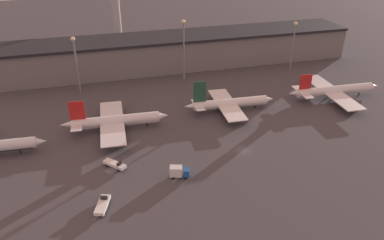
{
  "coord_description": "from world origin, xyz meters",
  "views": [
    {
      "loc": [
        -43.96,
        -92.88,
        65.04
      ],
      "look_at": [
        -13.3,
        13.69,
        6.0
      ],
      "focal_mm": 35.0,
      "sensor_mm": 36.0,
      "label": 1
    }
  ],
  "objects_px": {
    "service_vehicle_4": "(115,164)",
    "service_vehicle_2": "(103,205)",
    "airplane_2": "(229,103)",
    "airplane_1": "(115,121)",
    "airplane_3": "(334,91)",
    "service_vehicle_1": "(179,172)"
  },
  "relations": [
    {
      "from": "airplane_2",
      "to": "service_vehicle_1",
      "type": "bearing_deg",
      "value": -125.26
    },
    {
      "from": "service_vehicle_2",
      "to": "airplane_1",
      "type": "bearing_deg",
      "value": 8.74
    },
    {
      "from": "airplane_3",
      "to": "service_vehicle_4",
      "type": "bearing_deg",
      "value": -160.89
    },
    {
      "from": "airplane_2",
      "to": "service_vehicle_4",
      "type": "xyz_separation_m",
      "value": [
        -46.29,
        -26.34,
        -1.93
      ]
    },
    {
      "from": "airplane_1",
      "to": "airplane_3",
      "type": "xyz_separation_m",
      "value": [
        89.76,
        2.08,
        -0.09
      ]
    },
    {
      "from": "airplane_2",
      "to": "service_vehicle_2",
      "type": "bearing_deg",
      "value": -135.96
    },
    {
      "from": "service_vehicle_1",
      "to": "service_vehicle_4",
      "type": "xyz_separation_m",
      "value": [
        -17.12,
        9.87,
        -0.79
      ]
    },
    {
      "from": "airplane_2",
      "to": "airplane_3",
      "type": "relative_size",
      "value": 0.88
    },
    {
      "from": "airplane_1",
      "to": "service_vehicle_4",
      "type": "height_order",
      "value": "airplane_1"
    },
    {
      "from": "service_vehicle_1",
      "to": "airplane_3",
      "type": "bearing_deg",
      "value": 42.44
    },
    {
      "from": "service_vehicle_2",
      "to": "airplane_3",
      "type": "bearing_deg",
      "value": -47.15
    },
    {
      "from": "airplane_2",
      "to": "airplane_3",
      "type": "height_order",
      "value": "airplane_2"
    },
    {
      "from": "airplane_1",
      "to": "service_vehicle_2",
      "type": "relative_size",
      "value": 4.88
    },
    {
      "from": "airplane_1",
      "to": "airplane_3",
      "type": "distance_m",
      "value": 89.79
    },
    {
      "from": "service_vehicle_4",
      "to": "airplane_2",
      "type": "bearing_deg",
      "value": 77.49
    },
    {
      "from": "service_vehicle_4",
      "to": "service_vehicle_2",
      "type": "bearing_deg",
      "value": -57.82
    },
    {
      "from": "service_vehicle_2",
      "to": "service_vehicle_4",
      "type": "distance_m",
      "value": 17.92
    },
    {
      "from": "service_vehicle_2",
      "to": "service_vehicle_4",
      "type": "xyz_separation_m",
      "value": [
        4.84,
        17.25,
        0.02
      ]
    },
    {
      "from": "service_vehicle_2",
      "to": "service_vehicle_1",
      "type": "bearing_deg",
      "value": -52.38
    },
    {
      "from": "airplane_2",
      "to": "service_vehicle_4",
      "type": "bearing_deg",
      "value": -146.77
    },
    {
      "from": "airplane_2",
      "to": "service_vehicle_2",
      "type": "height_order",
      "value": "airplane_2"
    },
    {
      "from": "airplane_1",
      "to": "service_vehicle_1",
      "type": "bearing_deg",
      "value": -62.88
    }
  ]
}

